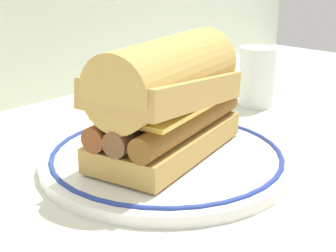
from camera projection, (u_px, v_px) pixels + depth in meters
The scene contains 4 objects.
ground_plane at pixel (167, 164), 0.55m from camera, with size 1.50×1.50×0.00m, color beige.
plate at pixel (168, 158), 0.54m from camera, with size 0.28×0.28×0.01m.
sausage_sandwich at pixel (168, 97), 0.52m from camera, with size 0.21×0.13×0.13m.
drinking_glass at pixel (257, 81), 0.75m from camera, with size 0.06×0.06×0.09m.
Camera 1 is at (-0.37, -0.34, 0.22)m, focal length 52.22 mm.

